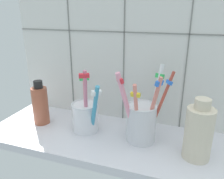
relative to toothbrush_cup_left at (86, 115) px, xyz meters
The scene contains 6 objects.
counter_slab 9.07cm from the toothbrush_cup_left, ahead, with size 64.00×22.00×2.00cm, color silver.
tile_wall_back 20.70cm from the toothbrush_cup_left, 56.55° to the left, with size 64.00×2.20×45.00cm.
toothbrush_cup_left is the anchor object (origin of this frame).
toothbrush_cup_right 14.69cm from the toothbrush_cup_left, ahead, with size 12.18×11.22×18.08cm.
ceramic_vase 27.45cm from the toothbrush_cup_left, ahead, with size 5.74×5.74×13.54cm.
soap_bottle 13.52cm from the toothbrush_cup_left, behind, with size 4.27×4.27×12.33cm.
Camera 1 is at (16.51, -46.45, 32.08)cm, focal length 36.19 mm.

